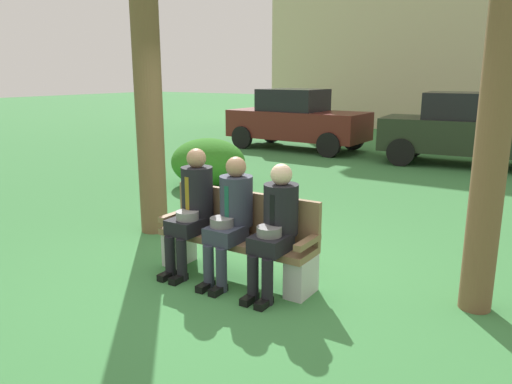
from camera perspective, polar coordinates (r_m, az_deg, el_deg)
ground_plane at (r=5.38m, az=-2.10°, el=-9.58°), size 80.00×80.00×0.00m
park_bench at (r=5.24m, az=-2.04°, el=-5.37°), size 1.75×0.44×0.90m
seated_man_left at (r=5.34m, az=-7.33°, el=-1.46°), size 0.34×0.72×1.33m
seated_man_middle at (r=5.04m, az=-2.90°, el=-2.51°), size 0.34×0.72×1.29m
seated_man_right at (r=4.77m, az=2.29°, el=-3.57°), size 0.34×0.72×1.27m
shrub_near_bench at (r=9.53m, az=-5.52°, el=3.43°), size 1.45×1.33×0.91m
parked_car_near at (r=14.15m, az=4.66°, el=8.29°), size 3.94×1.79×1.68m
parked_car_far at (r=12.55m, az=23.14°, el=6.61°), size 4.03×2.01×1.68m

